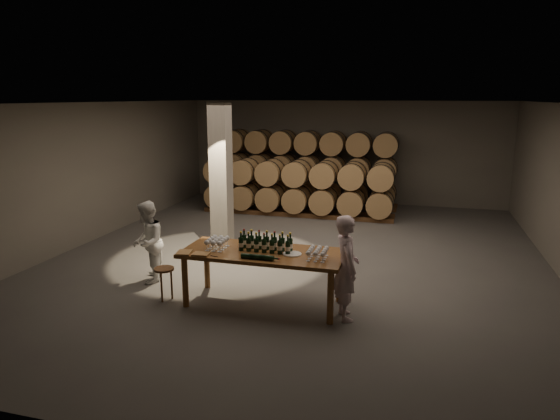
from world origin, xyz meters
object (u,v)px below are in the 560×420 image
(tasting_table, at_px, (263,258))
(bottle_cluster, at_px, (265,244))
(person_man, at_px, (346,267))
(person_woman, at_px, (147,242))
(plate, at_px, (292,254))
(stool, at_px, (164,274))
(notebook_near, at_px, (201,254))

(tasting_table, height_order, bottle_cluster, bottle_cluster)
(person_man, bearing_deg, person_woman, 58.92)
(plate, relative_size, person_woman, 0.20)
(stool, bearing_deg, person_man, 2.00)
(plate, relative_size, notebook_near, 1.16)
(notebook_near, height_order, person_woman, person_woman)
(bottle_cluster, distance_m, plate, 0.47)
(plate, xyz_separation_m, stool, (-2.13, -0.24, -0.46))
(notebook_near, bearing_deg, bottle_cluster, 21.81)
(plate, xyz_separation_m, person_woman, (-2.82, 0.44, -0.16))
(plate, bearing_deg, tasting_table, 177.22)
(tasting_table, distance_m, person_man, 1.37)
(stool, relative_size, person_woman, 0.37)
(tasting_table, distance_m, stool, 1.70)
(stool, bearing_deg, notebook_near, -13.12)
(bottle_cluster, relative_size, plate, 2.90)
(bottle_cluster, height_order, person_woman, person_woman)
(plate, height_order, notebook_near, notebook_near)
(plate, bearing_deg, person_man, -8.63)
(bottle_cluster, bearing_deg, tasting_table, -140.72)
(tasting_table, bearing_deg, person_man, -6.55)
(bottle_cluster, bearing_deg, plate, -6.49)
(tasting_table, relative_size, notebook_near, 10.19)
(person_man, bearing_deg, stool, 69.75)
(tasting_table, distance_m, person_woman, 2.37)
(tasting_table, distance_m, plate, 0.50)
(tasting_table, relative_size, stool, 4.70)
(plate, relative_size, person_man, 0.18)
(stool, xyz_separation_m, person_woman, (-0.69, 0.68, 0.30))
(tasting_table, xyz_separation_m, stool, (-1.64, -0.26, -0.34))
(tasting_table, relative_size, plate, 8.78)
(notebook_near, bearing_deg, plate, 11.67)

